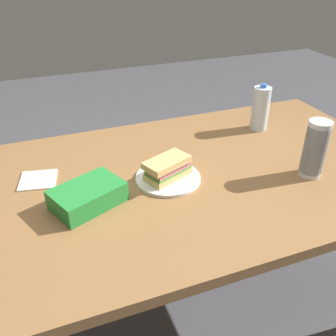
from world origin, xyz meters
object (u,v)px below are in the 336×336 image
Objects in this scene: paper_plate at (168,178)px; chip_bag at (88,196)px; plastic_cup_stack at (315,149)px; water_bottle_tall at (260,108)px; dining_table at (176,192)px; sandwich at (168,168)px.

chip_bag reaches higher than paper_plate.
paper_plate is at bearing -17.32° from plastic_cup_stack.
plastic_cup_stack is at bearing 84.22° from water_bottle_tall.
water_bottle_tall is at bearing -154.51° from dining_table.
chip_bag is at bearing 8.83° from paper_plate.
plastic_cup_stack reaches higher than chip_bag.
chip_bag is (0.30, 0.04, -0.02)m from sandwich.
paper_plate is 0.31m from chip_bag.
water_bottle_tall reaches higher than sandwich.
chip_bag is at bearing 8.32° from sandwich.
sandwich is 0.91× the size of plastic_cup_stack.
paper_plate reaches higher than dining_table.
water_bottle_tall reaches higher than chip_bag.
plastic_cup_stack is (-0.52, 0.16, 0.10)m from paper_plate.
water_bottle_tall reaches higher than paper_plate.
sandwich reaches higher than dining_table.
water_bottle_tall is at bearing 176.57° from chip_bag.
water_bottle_tall is at bearing -154.74° from sandwich.
paper_plate is at bearing -130.87° from sandwich.
dining_table is 0.60m from water_bottle_tall.
sandwich is at bearing 165.21° from chip_bag.
plastic_cup_stack is at bearing 163.09° from sandwich.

